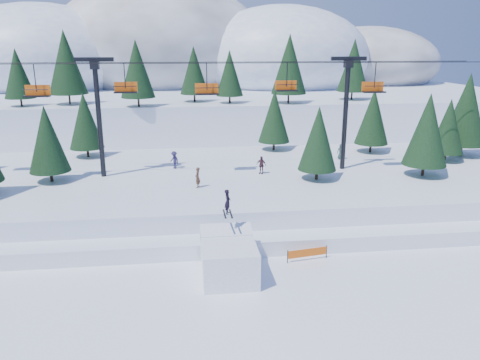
{
  "coord_description": "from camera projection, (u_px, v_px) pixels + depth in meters",
  "views": [
    {
      "loc": [
        -1.81,
        -23.35,
        13.75
      ],
      "look_at": [
        1.79,
        6.0,
        5.2
      ],
      "focal_mm": 35.0,
      "sensor_mm": 36.0,
      "label": 1
    }
  ],
  "objects": [
    {
      "name": "distant_skiers",
      "position": [
        185.0,
        166.0,
        41.86
      ],
      "size": [
        32.06,
        8.9,
        1.71
      ],
      "color": "#45242D",
      "rests_on": "mid_shelf"
    },
    {
      "name": "banner_far",
      "position": [
        342.0,
        239.0,
        33.02
      ],
      "size": [
        2.83,
        0.5,
        0.9
      ],
      "color": "black",
      "rests_on": "ground"
    },
    {
      "name": "jump_kicker",
      "position": [
        229.0,
        258.0,
        28.59
      ],
      "size": [
        3.28,
        4.47,
        5.15
      ],
      "color": "white",
      "rests_on": "ground"
    },
    {
      "name": "ground",
      "position": [
        221.0,
        299.0,
        26.3
      ],
      "size": [
        160.0,
        160.0,
        0.0
      ],
      "primitive_type": "plane",
      "color": "white",
      "rests_on": "ground"
    },
    {
      "name": "chairlift",
      "position": [
        210.0,
        98.0,
        40.98
      ],
      "size": [
        46.36,
        3.21,
        10.28
      ],
      "color": "black",
      "rests_on": "mid_shelf"
    },
    {
      "name": "banner_near",
      "position": [
        307.0,
        253.0,
        30.89
      ],
      "size": [
        2.82,
        0.52,
        0.9
      ],
      "color": "black",
      "rests_on": "ground"
    },
    {
      "name": "mountain_ridge",
      "position": [
        165.0,
        66.0,
        92.97
      ],
      "size": [
        119.0,
        61.01,
        26.46
      ],
      "color": "white",
      "rests_on": "ground"
    },
    {
      "name": "berm",
      "position": [
        212.0,
        235.0,
        33.77
      ],
      "size": [
        70.0,
        6.0,
        1.1
      ],
      "primitive_type": "cube",
      "color": "white",
      "rests_on": "ground"
    },
    {
      "name": "conifer_stand",
      "position": [
        222.0,
        126.0,
        42.46
      ],
      "size": [
        60.09,
        17.64,
        8.57
      ],
      "color": "black",
      "rests_on": "mid_shelf"
    },
    {
      "name": "mid_shelf",
      "position": [
        205.0,
        186.0,
        43.11
      ],
      "size": [
        70.0,
        22.0,
        2.5
      ],
      "primitive_type": "cube",
      "color": "white",
      "rests_on": "ground"
    }
  ]
}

